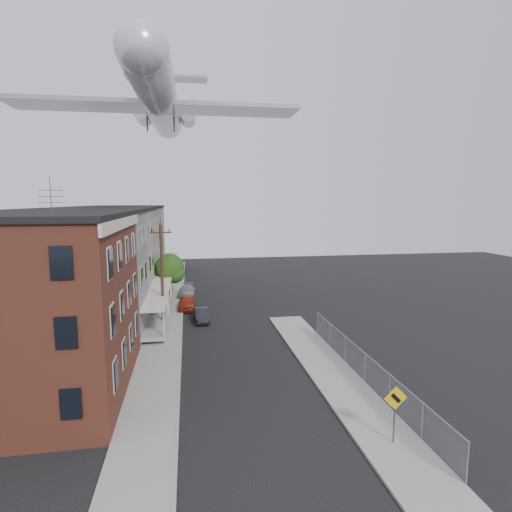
{
  "coord_description": "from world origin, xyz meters",
  "views": [
    {
      "loc": [
        -3.33,
        -16.42,
        10.91
      ],
      "look_at": [
        0.55,
        6.21,
        7.75
      ],
      "focal_mm": 28.0,
      "sensor_mm": 36.0,
      "label": 1
    }
  ],
  "objects": [
    {
      "name": "row_house_b",
      "position": [
        -11.96,
        23.5,
        5.13
      ],
      "size": [
        11.98,
        7.0,
        10.3
      ],
      "color": "#71665A",
      "rests_on": "ground"
    },
    {
      "name": "row_house_d",
      "position": [
        -11.96,
        37.5,
        5.13
      ],
      "size": [
        11.98,
        7.0,
        10.3
      ],
      "color": "#71665A",
      "rests_on": "ground"
    },
    {
      "name": "ground",
      "position": [
        0.0,
        0.0,
        0.0
      ],
      "size": [
        120.0,
        120.0,
        0.0
      ],
      "primitive_type": "plane",
      "color": "black",
      "rests_on": "ground"
    },
    {
      "name": "street_tree",
      "position": [
        -5.27,
        27.92,
        3.45
      ],
      "size": [
        3.22,
        3.2,
        5.2
      ],
      "color": "black",
      "rests_on": "ground"
    },
    {
      "name": "sidewalk_left",
      "position": [
        -5.5,
        24.0,
        0.06
      ],
      "size": [
        3.0,
        62.0,
        0.12
      ],
      "primitive_type": "cube",
      "color": "gray",
      "rests_on": "ground"
    },
    {
      "name": "utility_pole",
      "position": [
        -5.6,
        18.0,
        4.67
      ],
      "size": [
        1.8,
        0.26,
        9.0
      ],
      "color": "black",
      "rests_on": "ground"
    },
    {
      "name": "car_far",
      "position": [
        -3.6,
        29.35,
        0.62
      ],
      "size": [
        1.97,
        4.37,
        1.24
      ],
      "primitive_type": "imported",
      "rotation": [
        0.0,
        0.0,
        -0.05
      ],
      "color": "gray",
      "rests_on": "ground"
    },
    {
      "name": "chainlink_fence",
      "position": [
        7.0,
        5.0,
        1.0
      ],
      "size": [
        0.06,
        18.06,
        1.9
      ],
      "color": "gray",
      "rests_on": "ground"
    },
    {
      "name": "curb_left",
      "position": [
        -4.05,
        24.0,
        0.07
      ],
      "size": [
        0.15,
        62.0,
        0.14
      ],
      "primitive_type": "cube",
      "color": "gray",
      "rests_on": "ground"
    },
    {
      "name": "warning_sign",
      "position": [
        5.6,
        -1.03,
        1.88
      ],
      "size": [
        1.1,
        0.11,
        2.8
      ],
      "color": "#515156",
      "rests_on": "ground"
    },
    {
      "name": "sidewalk_right",
      "position": [
        5.5,
        6.0,
        0.06
      ],
      "size": [
        3.0,
        26.0,
        0.12
      ],
      "primitive_type": "cube",
      "color": "gray",
      "rests_on": "ground"
    },
    {
      "name": "row_house_c",
      "position": [
        -11.96,
        30.5,
        5.13
      ],
      "size": [
        11.98,
        7.0,
        10.3
      ],
      "color": "#5F5F5D",
      "rests_on": "ground"
    },
    {
      "name": "row_house_e",
      "position": [
        -11.96,
        44.5,
        5.13
      ],
      "size": [
        11.98,
        7.0,
        10.3
      ],
      "color": "#5F5F5D",
      "rests_on": "ground"
    },
    {
      "name": "car_mid",
      "position": [
        -2.26,
        19.34,
        0.58
      ],
      "size": [
        1.4,
        3.56,
        1.15
      ],
      "primitive_type": "imported",
      "rotation": [
        0.0,
        0.0,
        0.05
      ],
      "color": "black",
      "rests_on": "ground"
    },
    {
      "name": "row_house_a",
      "position": [
        -11.96,
        16.5,
        5.13
      ],
      "size": [
        11.98,
        7.0,
        10.3
      ],
      "color": "#5F5F5D",
      "rests_on": "ground"
    },
    {
      "name": "corner_building",
      "position": [
        -12.0,
        7.0,
        5.16
      ],
      "size": [
        10.31,
        12.3,
        12.15
      ],
      "color": "#3E1C13",
      "rests_on": "ground"
    },
    {
      "name": "airplane",
      "position": [
        -5.79,
        25.94,
        20.84
      ],
      "size": [
        26.61,
        30.38,
        8.84
      ],
      "color": "silver",
      "rests_on": "ground"
    },
    {
      "name": "curb_right",
      "position": [
        4.05,
        6.0,
        0.07
      ],
      "size": [
        0.15,
        26.0,
        0.14
      ],
      "primitive_type": "cube",
      "color": "gray",
      "rests_on": "ground"
    },
    {
      "name": "car_near",
      "position": [
        -3.6,
        23.84,
        0.68
      ],
      "size": [
        1.8,
        4.08,
        1.37
      ],
      "primitive_type": "imported",
      "rotation": [
        0.0,
        0.0,
        -0.05
      ],
      "color": "#9D2814",
      "rests_on": "ground"
    }
  ]
}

